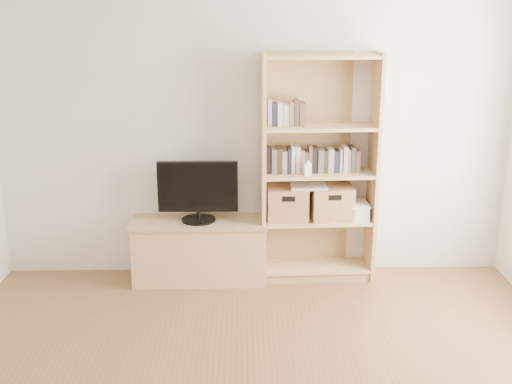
{
  "coord_description": "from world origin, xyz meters",
  "views": [
    {
      "loc": [
        -0.11,
        -3.0,
        2.39
      ],
      "look_at": [
        0.0,
        1.9,
        0.92
      ],
      "focal_mm": 45.0,
      "sensor_mm": 36.0,
      "label": 1
    }
  ],
  "objects_px": {
    "basket_right": "(331,202)",
    "laptop": "(309,186)",
    "bookshelf": "(318,170)",
    "television": "(198,191)",
    "baby_monitor": "(308,169)",
    "basket_left": "(287,203)",
    "tv_stand": "(200,251)"
  },
  "relations": [
    {
      "from": "basket_right",
      "to": "laptop",
      "type": "distance_m",
      "value": 0.26
    },
    {
      "from": "bookshelf",
      "to": "basket_right",
      "type": "distance_m",
      "value": 0.32
    },
    {
      "from": "television",
      "to": "basket_right",
      "type": "xyz_separation_m",
      "value": [
        1.16,
        0.04,
        -0.12
      ]
    },
    {
      "from": "television",
      "to": "basket_right",
      "type": "distance_m",
      "value": 1.17
    },
    {
      "from": "baby_monitor",
      "to": "basket_right",
      "type": "bearing_deg",
      "value": 15.85
    },
    {
      "from": "bookshelf",
      "to": "laptop",
      "type": "relative_size",
      "value": 6.43
    },
    {
      "from": "basket_right",
      "to": "television",
      "type": "bearing_deg",
      "value": 178.05
    },
    {
      "from": "television",
      "to": "baby_monitor",
      "type": "distance_m",
      "value": 0.96
    },
    {
      "from": "basket_left",
      "to": "baby_monitor",
      "type": "bearing_deg",
      "value": -31.84
    },
    {
      "from": "tv_stand",
      "to": "laptop",
      "type": "bearing_deg",
      "value": 0.19
    },
    {
      "from": "basket_right",
      "to": "basket_left",
      "type": "bearing_deg",
      "value": 178.46
    },
    {
      "from": "tv_stand",
      "to": "basket_left",
      "type": "distance_m",
      "value": 0.89
    },
    {
      "from": "basket_left",
      "to": "laptop",
      "type": "bearing_deg",
      "value": -3.27
    },
    {
      "from": "basket_left",
      "to": "laptop",
      "type": "relative_size",
      "value": 1.13
    },
    {
      "from": "bookshelf",
      "to": "television",
      "type": "height_order",
      "value": "bookshelf"
    },
    {
      "from": "tv_stand",
      "to": "laptop",
      "type": "xyz_separation_m",
      "value": [
        0.95,
        0.01,
        0.59
      ]
    },
    {
      "from": "television",
      "to": "baby_monitor",
      "type": "bearing_deg",
      "value": -4.05
    },
    {
      "from": "basket_left",
      "to": "basket_right",
      "type": "distance_m",
      "value": 0.39
    },
    {
      "from": "baby_monitor",
      "to": "basket_left",
      "type": "xyz_separation_m",
      "value": [
        -0.16,
        0.1,
        -0.33
      ]
    },
    {
      "from": "laptop",
      "to": "baby_monitor",
      "type": "bearing_deg",
      "value": -102.57
    },
    {
      "from": "tv_stand",
      "to": "bookshelf",
      "type": "xyz_separation_m",
      "value": [
        1.04,
        0.04,
        0.73
      ]
    },
    {
      "from": "baby_monitor",
      "to": "basket_left",
      "type": "distance_m",
      "value": 0.38
    },
    {
      "from": "bookshelf",
      "to": "tv_stand",
      "type": "bearing_deg",
      "value": 179.84
    },
    {
      "from": "bookshelf",
      "to": "laptop",
      "type": "bearing_deg",
      "value": -164.88
    },
    {
      "from": "baby_monitor",
      "to": "basket_right",
      "type": "relative_size",
      "value": 0.3
    },
    {
      "from": "tv_stand",
      "to": "basket_left",
      "type": "bearing_deg",
      "value": 1.13
    },
    {
      "from": "baby_monitor",
      "to": "laptop",
      "type": "bearing_deg",
      "value": 65.57
    },
    {
      "from": "tv_stand",
      "to": "baby_monitor",
      "type": "xyz_separation_m",
      "value": [
        0.93,
        -0.08,
        0.76
      ]
    },
    {
      "from": "television",
      "to": "basket_right",
      "type": "height_order",
      "value": "television"
    },
    {
      "from": "tv_stand",
      "to": "baby_monitor",
      "type": "height_order",
      "value": "baby_monitor"
    },
    {
      "from": "tv_stand",
      "to": "basket_left",
      "type": "height_order",
      "value": "basket_left"
    },
    {
      "from": "bookshelf",
      "to": "television",
      "type": "xyz_separation_m",
      "value": [
        -1.04,
        -0.04,
        -0.17
      ]
    }
  ]
}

